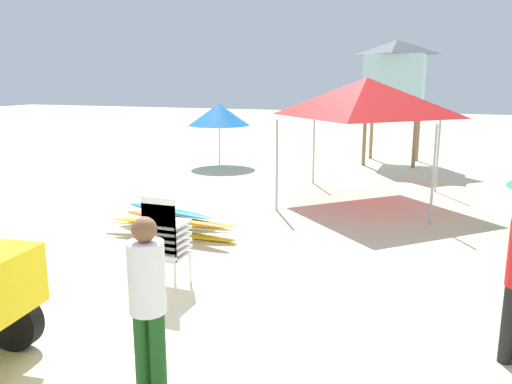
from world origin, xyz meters
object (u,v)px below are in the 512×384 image
Objects in this scene: beach_umbrella_left at (219,114)px; popup_canopy at (366,97)px; stacked_plastic_chairs at (164,235)px; lifeguard_near_center at (147,296)px; lifeguard_tower at (395,76)px; surfboard_pile at (173,224)px.

popup_canopy is at bearing -33.20° from beach_umbrella_left.
popup_canopy is at bearing 75.08° from stacked_plastic_chairs.
popup_canopy reaches higher than lifeguard_near_center.
popup_canopy is at bearing -90.10° from lifeguard_tower.
stacked_plastic_chairs is 10.18m from beach_umbrella_left.
surfboard_pile is 1.31× the size of beach_umbrella_left.
beach_umbrella_left is (-2.46, 7.39, 1.41)m from surfboard_pile.
lifeguard_near_center is 8.39m from popup_canopy.
surfboard_pile is 4.83m from lifeguard_near_center.
popup_canopy is at bearing 55.90° from surfboard_pile.
surfboard_pile is at bearing -124.10° from popup_canopy.
lifeguard_tower is (2.72, 9.80, 2.62)m from surfboard_pile.
lifeguard_tower is 2.00× the size of beach_umbrella_left.
stacked_plastic_chairs is at bearing -62.78° from surfboard_pile.
popup_canopy is 0.80× the size of lifeguard_tower.
lifeguard_tower is at bearing 89.90° from popup_canopy.
lifeguard_tower is at bearing 87.83° from lifeguard_near_center.
lifeguard_near_center reaches higher than surfboard_pile.
lifeguard_tower is (1.64, 11.91, 2.11)m from stacked_plastic_chairs.
surfboard_pile is (-1.08, 2.11, -0.51)m from stacked_plastic_chairs.
stacked_plastic_chairs is 12.21m from lifeguard_tower.
popup_canopy is 5.82m from lifeguard_tower.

